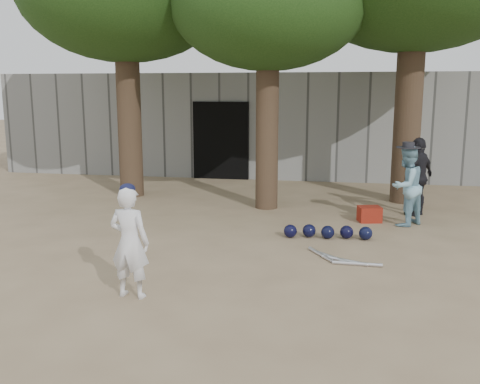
% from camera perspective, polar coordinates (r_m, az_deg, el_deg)
% --- Properties ---
extents(ground, '(70.00, 70.00, 0.00)m').
position_cam_1_polar(ground, '(7.80, -5.72, -8.09)').
color(ground, '#937C5E').
rests_on(ground, ground).
extents(boy_player, '(0.54, 0.38, 1.39)m').
position_cam_1_polar(boy_player, '(6.67, -11.70, -5.29)').
color(boy_player, white).
rests_on(boy_player, ground).
extents(spectator_blue, '(0.92, 0.93, 1.51)m').
position_cam_1_polar(spectator_blue, '(10.47, 17.29, 0.61)').
color(spectator_blue, '#7EAFC4').
rests_on(spectator_blue, ground).
extents(spectator_dark, '(0.88, 0.97, 1.59)m').
position_cam_1_polar(spectator_dark, '(11.40, 18.48, 1.56)').
color(spectator_dark, black).
rests_on(spectator_dark, ground).
extents(red_bag, '(0.49, 0.41, 0.30)m').
position_cam_1_polar(red_bag, '(10.68, 13.65, -2.31)').
color(red_bag, maroon).
rests_on(red_bag, ground).
extents(back_building, '(16.00, 5.24, 3.00)m').
position_cam_1_polar(back_building, '(17.57, 3.57, 7.47)').
color(back_building, gray).
rests_on(back_building, ground).
extents(helmet_row, '(1.51, 0.34, 0.23)m').
position_cam_1_polar(helmet_row, '(9.36, 9.34, -4.22)').
color(helmet_row, black).
rests_on(helmet_row, ground).
extents(bat_pile, '(1.11, 0.74, 0.06)m').
position_cam_1_polar(bat_pile, '(8.21, 10.46, -7.04)').
color(bat_pile, silver).
rests_on(bat_pile, ground).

